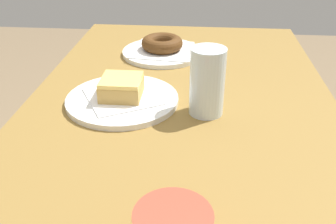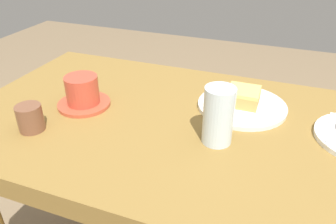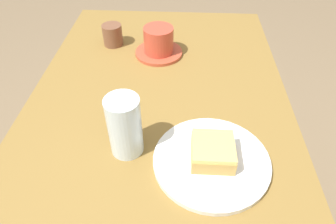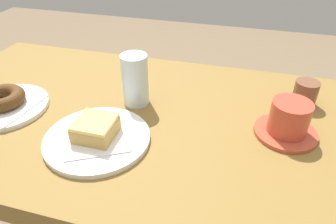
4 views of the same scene
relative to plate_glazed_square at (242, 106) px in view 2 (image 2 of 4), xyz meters
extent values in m
cube|color=olive|center=(-0.07, -0.12, -0.03)|extent=(1.25, 0.65, 0.05)
cylinder|color=olive|center=(-0.60, 0.12, -0.41)|extent=(0.05, 0.05, 0.71)
cylinder|color=white|center=(0.00, 0.00, 0.00)|extent=(0.23, 0.23, 0.01)
cube|color=white|center=(0.00, 0.00, 0.01)|extent=(0.19, 0.19, 0.00)
cube|color=tan|center=(0.00, 0.00, 0.02)|extent=(0.08, 0.08, 0.03)
cube|color=#F7D06A|center=(0.00, 0.00, 0.05)|extent=(0.08, 0.08, 0.01)
cylinder|color=tan|center=(0.00, 0.00, 0.05)|extent=(0.02, 0.02, 0.00)
cylinder|color=silver|center=(-0.03, -0.17, 0.06)|extent=(0.07, 0.07, 0.13)
cylinder|color=#BF4C32|center=(-0.40, -0.14, 0.00)|extent=(0.14, 0.14, 0.01)
cylinder|color=#C84733|center=(-0.40, -0.14, 0.04)|extent=(0.09, 0.09, 0.08)
cylinder|color=black|center=(-0.40, -0.14, 0.07)|extent=(0.08, 0.08, 0.00)
cylinder|color=brown|center=(-0.45, -0.28, 0.03)|extent=(0.06, 0.06, 0.06)
camera|label=1|loc=(-0.70, -0.16, 0.37)|focal=41.03mm
camera|label=2|loc=(0.09, -0.79, 0.43)|focal=35.36mm
camera|label=3|loc=(0.38, -0.07, 0.48)|focal=32.09mm
camera|label=4|loc=(-0.29, 0.46, 0.43)|focal=32.67mm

